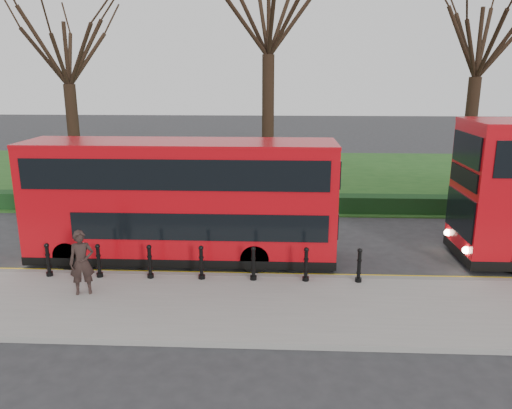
{
  "coord_description": "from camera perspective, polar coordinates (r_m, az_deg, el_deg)",
  "views": [
    {
      "loc": [
        2.59,
        -15.26,
        6.18
      ],
      "look_at": [
        1.85,
        0.5,
        2.0
      ],
      "focal_mm": 35.0,
      "sensor_mm": 36.0,
      "label": 1
    }
  ],
  "objects": [
    {
      "name": "ground",
      "position": [
        16.66,
        -6.48,
        -7.03
      ],
      "size": [
        120.0,
        120.0,
        0.0
      ],
      "primitive_type": "plane",
      "color": "#28282B",
      "rests_on": "ground"
    },
    {
      "name": "pavement",
      "position": [
        13.93,
        -8.45,
        -11.31
      ],
      "size": [
        60.0,
        4.0,
        0.15
      ],
      "primitive_type": "cube",
      "color": "gray",
      "rests_on": "ground"
    },
    {
      "name": "kerb",
      "position": [
        15.72,
        -7.06,
        -8.13
      ],
      "size": [
        60.0,
        0.25,
        0.16
      ],
      "primitive_type": "cube",
      "color": "slate",
      "rests_on": "ground"
    },
    {
      "name": "grass_verge",
      "position": [
        30.98,
        -2.15,
        3.38
      ],
      "size": [
        60.0,
        18.0,
        0.06
      ],
      "primitive_type": "cube",
      "color": "#1B4818",
      "rests_on": "ground"
    },
    {
      "name": "hedge",
      "position": [
        22.95,
        -3.87,
        0.22
      ],
      "size": [
        60.0,
        0.9,
        0.8
      ],
      "primitive_type": "cube",
      "color": "black",
      "rests_on": "ground"
    },
    {
      "name": "yellow_line_outer",
      "position": [
        16.02,
        -6.88,
        -7.94
      ],
      "size": [
        60.0,
        0.1,
        0.01
      ],
      "primitive_type": "cube",
      "color": "yellow",
      "rests_on": "ground"
    },
    {
      "name": "yellow_line_inner",
      "position": [
        16.2,
        -6.76,
        -7.66
      ],
      "size": [
        60.0,
        0.1,
        0.01
      ],
      "primitive_type": "cube",
      "color": "yellow",
      "rests_on": "ground"
    },
    {
      "name": "tree_left",
      "position": [
        27.41,
        -20.93,
        16.52
      ],
      "size": [
        6.55,
        6.55,
        10.23
      ],
      "color": "black",
      "rests_on": "ground"
    },
    {
      "name": "tree_mid",
      "position": [
        25.46,
        1.46,
        21.9
      ],
      "size": [
        8.19,
        8.19,
        12.8
      ],
      "color": "black",
      "rests_on": "ground"
    },
    {
      "name": "tree_right",
      "position": [
        27.01,
        24.24,
        17.27
      ],
      "size": [
        6.97,
        6.97,
        10.88
      ],
      "color": "black",
      "rests_on": "ground"
    },
    {
      "name": "bollard_row",
      "position": [
        15.14,
        -6.26,
        -6.67
      ],
      "size": [
        9.54,
        0.15,
        1.0
      ],
      "color": "black",
      "rests_on": "pavement"
    },
    {
      "name": "bus_lead",
      "position": [
        16.72,
        -8.52,
        0.32
      ],
      "size": [
        10.15,
        2.33,
        4.04
      ],
      "color": "#B10810",
      "rests_on": "ground"
    },
    {
      "name": "pedestrian",
      "position": [
        14.76,
        -19.29,
        -6.28
      ],
      "size": [
        0.77,
        0.63,
        1.84
      ],
      "primitive_type": "imported",
      "rotation": [
        0.0,
        0.0,
        0.31
      ],
      "color": "black",
      "rests_on": "pavement"
    }
  ]
}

